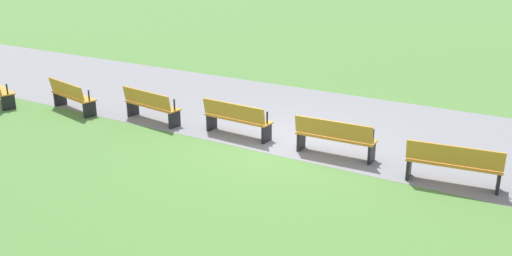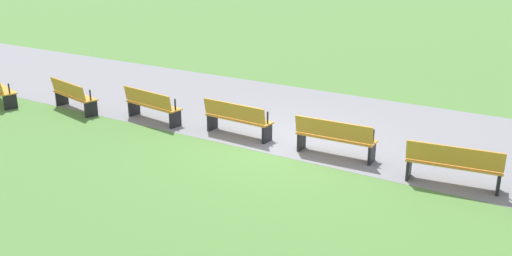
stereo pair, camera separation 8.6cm
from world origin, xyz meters
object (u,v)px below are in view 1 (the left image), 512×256
Objects in this scene: bench_5 at (237,118)px; bench_7 at (454,163)px; bench_4 at (150,105)px; bench_6 at (335,137)px; bench_3 at (71,95)px.

bench_7 is at bearing 0.01° from bench_5.
bench_4 is 1.01× the size of bench_6.
bench_4 is at bearing 179.99° from bench_6.
bench_6 is at bearing 17.16° from bench_3.
bench_4 is 2.61m from bench_5.
bench_6 is (5.21, 0.22, 0.00)m from bench_4.
bench_4 is at bearing 22.05° from bench_3.
bench_5 is 5.21m from bench_7.
bench_3 and bench_5 have the same top height.
bench_5 is at bearing 19.61° from bench_3.
bench_3 is at bearing -177.57° from bench_6.
bench_5 is at bearing 170.19° from bench_7.
bench_6 is at bearing 9.81° from bench_4.
bench_6 is at bearing 2.45° from bench_5.
bench_7 is at bearing 14.72° from bench_3.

